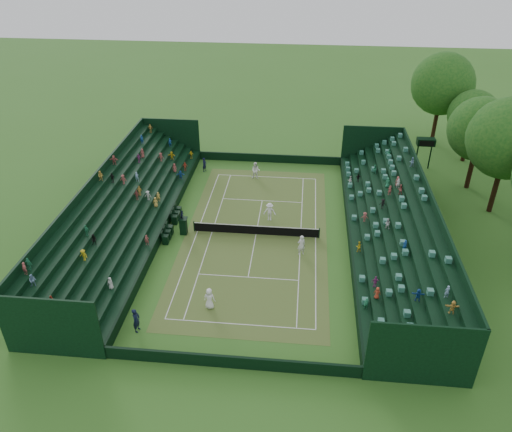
{
  "coord_description": "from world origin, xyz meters",
  "views": [
    {
      "loc": [
        3.89,
        -38.34,
        25.28
      ],
      "look_at": [
        0.0,
        0.0,
        2.0
      ],
      "focal_mm": 35.0,
      "sensor_mm": 36.0,
      "label": 1
    }
  ],
  "objects_px": {
    "player_near_west": "(209,298)",
    "player_far_east": "(270,212)",
    "umpire_chair": "(183,224)",
    "player_far_west": "(256,171)",
    "player_near_east": "(301,245)",
    "tennis_net": "(256,230)"
  },
  "relations": [
    {
      "from": "umpire_chair",
      "to": "player_far_east",
      "type": "xyz_separation_m",
      "value": [
        7.71,
        3.24,
        -0.14
      ]
    },
    {
      "from": "tennis_net",
      "to": "player_far_east",
      "type": "relative_size",
      "value": 6.38
    },
    {
      "from": "umpire_chair",
      "to": "player_near_east",
      "type": "bearing_deg",
      "value": -11.47
    },
    {
      "from": "tennis_net",
      "to": "player_near_east",
      "type": "relative_size",
      "value": 6.02
    },
    {
      "from": "player_near_west",
      "to": "player_far_east",
      "type": "distance_m",
      "value": 13.49
    },
    {
      "from": "tennis_net",
      "to": "umpire_chair",
      "type": "xyz_separation_m",
      "value": [
        -6.67,
        -0.52,
        0.53
      ]
    },
    {
      "from": "tennis_net",
      "to": "player_far_west",
      "type": "height_order",
      "value": "player_far_west"
    },
    {
      "from": "player_near_east",
      "to": "player_far_east",
      "type": "bearing_deg",
      "value": -81.68
    },
    {
      "from": "umpire_chair",
      "to": "player_far_west",
      "type": "distance_m",
      "value": 13.11
    },
    {
      "from": "player_near_west",
      "to": "player_far_west",
      "type": "distance_m",
      "value": 21.74
    },
    {
      "from": "player_near_west",
      "to": "player_near_east",
      "type": "xyz_separation_m",
      "value": [
        6.63,
        7.59,
        0.09
      ]
    },
    {
      "from": "umpire_chair",
      "to": "player_near_east",
      "type": "xyz_separation_m",
      "value": [
        10.86,
        -2.2,
        -0.08
      ]
    },
    {
      "from": "tennis_net",
      "to": "player_far_west",
      "type": "xyz_separation_m",
      "value": [
        -1.18,
        11.39,
        0.45
      ]
    },
    {
      "from": "player_far_west",
      "to": "player_near_west",
      "type": "bearing_deg",
      "value": -91.54
    },
    {
      "from": "player_near_west",
      "to": "tennis_net",
      "type": "bearing_deg",
      "value": -97.02
    },
    {
      "from": "tennis_net",
      "to": "player_far_west",
      "type": "distance_m",
      "value": 11.46
    },
    {
      "from": "tennis_net",
      "to": "player_far_west",
      "type": "relative_size",
      "value": 5.97
    },
    {
      "from": "player_near_west",
      "to": "player_far_west",
      "type": "relative_size",
      "value": 0.9
    },
    {
      "from": "player_near_west",
      "to": "player_near_east",
      "type": "relative_size",
      "value": 0.91
    },
    {
      "from": "player_near_west",
      "to": "umpire_chair",
      "type": "bearing_deg",
      "value": -60.36
    },
    {
      "from": "player_near_east",
      "to": "umpire_chair",
      "type": "bearing_deg",
      "value": -33.26
    },
    {
      "from": "umpire_chair",
      "to": "player_far_west",
      "type": "bearing_deg",
      "value": 65.26
    }
  ]
}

